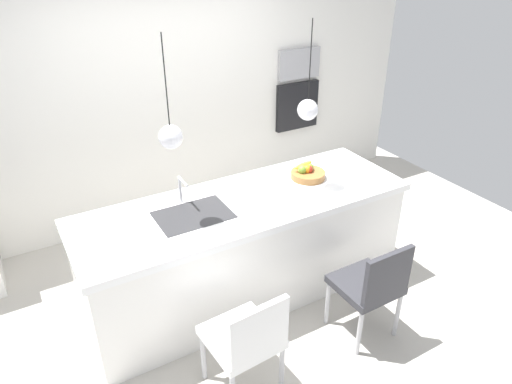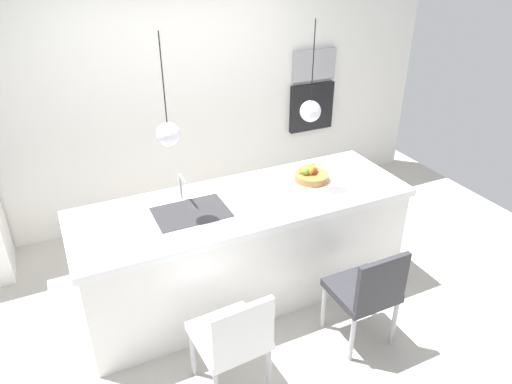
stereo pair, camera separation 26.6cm
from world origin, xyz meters
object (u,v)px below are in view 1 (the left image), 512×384
Objects in this scene: fruit_bowl at (307,173)px; chair_middle at (372,284)px; oven at (297,106)px; microwave at (298,63)px; chair_near at (247,338)px.

fruit_bowl reaches higher than chair_middle.
oven reaches higher than chair_middle.
oven is at bearing 68.08° from chair_middle.
fruit_bowl is 0.55× the size of microwave.
fruit_bowl is at bearing 84.59° from chair_middle.
chair_near is (-1.16, -1.00, -0.48)m from fruit_bowl.
fruit_bowl is 1.11m from chair_middle.
oven is at bearing 50.30° from chair_near.
fruit_bowl is at bearing 40.65° from chair_near.
fruit_bowl is 1.61m from chair_near.
chair_middle reaches higher than chair_near.
chair_near is (-2.07, -2.50, -0.51)m from oven.
oven reaches higher than chair_near.
microwave is 0.63× the size of chair_middle.
microwave is at bearing 50.30° from chair_near.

